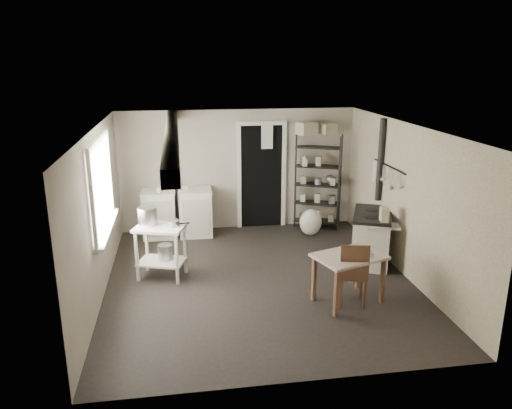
{
  "coord_description": "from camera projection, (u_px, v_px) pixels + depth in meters",
  "views": [
    {
      "loc": [
        -1.12,
        -6.81,
        3.23
      ],
      "look_at": [
        0.0,
        0.3,
        1.1
      ],
      "focal_mm": 35.0,
      "sensor_mm": 36.0,
      "label": 1
    }
  ],
  "objects": [
    {
      "name": "mixing_bowl",
      "position": [
        184.0,
        186.0,
        9.15
      ],
      "size": [
        0.3,
        0.3,
        0.07
      ],
      "primitive_type": "imported",
      "rotation": [
        0.0,
        0.0,
        0.12
      ],
      "color": "white",
      "rests_on": "base_cabinets"
    },
    {
      "name": "floor",
      "position": [
        259.0,
        280.0,
        7.53
      ],
      "size": [
        5.0,
        5.0,
        0.0
      ],
      "primitive_type": "plane",
      "color": "black",
      "rests_on": "ground"
    },
    {
      "name": "wall_front",
      "position": [
        301.0,
        280.0,
        4.84
      ],
      "size": [
        4.5,
        0.02,
        2.3
      ],
      "primitive_type": "cube",
      "color": "#ABA192",
      "rests_on": "ground"
    },
    {
      "name": "doorway",
      "position": [
        261.0,
        177.0,
        9.65
      ],
      "size": [
        0.96,
        0.1,
        2.08
      ],
      "primitive_type": null,
      "color": "white",
      "rests_on": "ground"
    },
    {
      "name": "base_cabinets",
      "position": [
        177.0,
        212.0,
        9.29
      ],
      "size": [
        1.35,
        0.59,
        0.88
      ],
      "primitive_type": null,
      "rotation": [
        0.0,
        0.0,
        -0.01
      ],
      "color": "silver",
      "rests_on": "ground"
    },
    {
      "name": "ceiling_beam",
      "position": [
        172.0,
        137.0,
        6.73
      ],
      "size": [
        0.18,
        5.0,
        0.18
      ],
      "primitive_type": null,
      "color": "white",
      "rests_on": "ceiling"
    },
    {
      "name": "storage_box_a",
      "position": [
        307.0,
        125.0,
        9.34
      ],
      "size": [
        0.41,
        0.38,
        0.23
      ],
      "primitive_type": "cube",
      "rotation": [
        0.0,
        0.0,
        0.33
      ],
      "color": "beige",
      "rests_on": "shelf_rack"
    },
    {
      "name": "window",
      "position": [
        100.0,
        186.0,
        6.96
      ],
      "size": [
        0.12,
        1.76,
        1.28
      ],
      "primitive_type": null,
      "color": "white",
      "rests_on": "wall_left"
    },
    {
      "name": "wall_right",
      "position": [
        406.0,
        200.0,
        7.54
      ],
      "size": [
        0.02,
        5.0,
        2.3
      ],
      "primitive_type": "cube",
      "color": "#ABA192",
      "rests_on": "ground"
    },
    {
      "name": "work_table",
      "position": [
        348.0,
        276.0,
        6.76
      ],
      "size": [
        1.06,
        0.89,
        0.68
      ],
      "primitive_type": null,
      "rotation": [
        0.0,
        0.0,
        0.34
      ],
      "color": "beige",
      "rests_on": "ground"
    },
    {
      "name": "stockpot",
      "position": [
        147.0,
        217.0,
        7.44
      ],
      "size": [
        0.32,
        0.32,
        0.3
      ],
      "primitive_type": "cylinder",
      "rotation": [
        0.0,
        0.0,
        -0.15
      ],
      "color": "#A5A5A7",
      "rests_on": "prep_table"
    },
    {
      "name": "oats_box",
      "position": [
        384.0,
        209.0,
        7.56
      ],
      "size": [
        0.14,
        0.2,
        0.27
      ],
      "primitive_type": "cube",
      "rotation": [
        0.0,
        0.0,
        -0.2
      ],
      "color": "beige",
      "rests_on": "side_ledge"
    },
    {
      "name": "table_cup",
      "position": [
        372.0,
        249.0,
        6.56
      ],
      "size": [
        0.1,
        0.1,
        0.09
      ],
      "primitive_type": "imported",
      "rotation": [
        0.0,
        0.0,
        0.07
      ],
      "color": "white",
      "rests_on": "work_table"
    },
    {
      "name": "floor_crock",
      "position": [
        350.0,
        276.0,
        7.48
      ],
      "size": [
        0.14,
        0.14,
        0.15
      ],
      "primitive_type": "cylinder",
      "rotation": [
        0.0,
        0.0,
        -0.16
      ],
      "color": "white",
      "rests_on": "ground"
    },
    {
      "name": "saucepan",
      "position": [
        173.0,
        224.0,
        7.42
      ],
      "size": [
        0.21,
        0.21,
        0.1
      ],
      "primitive_type": "cylinder",
      "rotation": [
        0.0,
        0.0,
        -0.1
      ],
      "color": "#A5A5A7",
      "rests_on": "prep_table"
    },
    {
      "name": "shelf_rack",
      "position": [
        318.0,
        180.0,
        9.65
      ],
      "size": [
        0.93,
        0.67,
        1.83
      ],
      "primitive_type": null,
      "rotation": [
        0.0,
        0.0,
        -0.43
      ],
      "color": "black",
      "rests_on": "ground"
    },
    {
      "name": "side_ledge",
      "position": [
        382.0,
        246.0,
        7.71
      ],
      "size": [
        0.55,
        0.39,
        0.77
      ],
      "primitive_type": null,
      "rotation": [
        0.0,
        0.0,
        -0.27
      ],
      "color": "white",
      "rests_on": "ground"
    },
    {
      "name": "counter_cup",
      "position": [
        159.0,
        188.0,
        8.96
      ],
      "size": [
        0.17,
        0.17,
        0.1
      ],
      "primitive_type": "imported",
      "rotation": [
        0.0,
        0.0,
        0.43
      ],
      "color": "white",
      "rests_on": "base_cabinets"
    },
    {
      "name": "shelf_jar",
      "position": [
        305.0,
        159.0,
        9.5
      ],
      "size": [
        0.09,
        0.09,
        0.2
      ],
      "primitive_type": "imported",
      "rotation": [
        0.0,
        0.0,
        -0.02
      ],
      "color": "white",
      "rests_on": "shelf_rack"
    },
    {
      "name": "bucket",
      "position": [
        165.0,
        252.0,
        7.57
      ],
      "size": [
        0.25,
        0.25,
        0.24
      ],
      "primitive_type": "cylinder",
      "rotation": [
        0.0,
        0.0,
        -0.14
      ],
      "color": "#A5A5A7",
      "rests_on": "prep_table"
    },
    {
      "name": "chair",
      "position": [
        352.0,
        270.0,
        6.69
      ],
      "size": [
        0.45,
        0.46,
        0.91
      ],
      "primitive_type": null,
      "rotation": [
        0.0,
        0.0,
        -0.21
      ],
      "color": "#513222",
      "rests_on": "ground"
    },
    {
      "name": "ceiling",
      "position": [
        259.0,
        127.0,
        6.88
      ],
      "size": [
        5.0,
        5.0,
        0.0
      ],
      "primitive_type": "plane",
      "rotation": [
        3.14,
        0.0,
        0.0
      ],
      "color": "silver",
      "rests_on": "wall_back"
    },
    {
      "name": "stove",
      "position": [
        371.0,
        236.0,
        8.11
      ],
      "size": [
        0.94,
        1.19,
        0.82
      ],
      "primitive_type": null,
      "rotation": [
        0.0,
        0.0,
        -0.4
      ],
      "color": "silver",
      "rests_on": "ground"
    },
    {
      "name": "flour_sack",
      "position": [
        311.0,
        223.0,
        9.37
      ],
      "size": [
        0.48,
        0.44,
        0.5
      ],
      "primitive_type": "ellipsoid",
      "rotation": [
        0.0,
        0.0,
        -0.21
      ],
      "color": "silver",
      "rests_on": "ground"
    },
    {
      "name": "wallpaper_panel",
      "position": [
        405.0,
        200.0,
        7.54
      ],
      "size": [
        0.01,
        5.0,
        2.3
      ],
      "primitive_type": null,
      "color": "#BAB397",
      "rests_on": "wall_right"
    },
    {
      "name": "stovepipe",
      "position": [
        381.0,
        160.0,
        8.25
      ],
      "size": [
        0.15,
        0.15,
        1.46
      ],
      "primitive_type": null,
      "rotation": [
        0.0,
        0.0,
        0.39
      ],
      "color": "black",
      "rests_on": "stove"
    },
    {
      "name": "wall_back",
      "position": [
        238.0,
        170.0,
        9.57
      ],
      "size": [
        4.5,
        0.02,
        2.3
      ],
      "primitive_type": "cube",
      "color": "#ABA192",
      "rests_on": "ground"
    },
    {
      "name": "storage_box_b",
      "position": [
        328.0,
        125.0,
        9.43
      ],
      "size": [
        0.36,
        0.35,
        0.18
      ],
      "primitive_type": "cube",
      "rotation": [
        0.0,
        0.0,
        0.38
      ],
      "color": "beige",
      "rests_on": "shelf_rack"
    },
    {
      "name": "utensil_rail",
      "position": [
        388.0,
        166.0,
        7.99
      ],
      "size": [
        0.06,
        1.2,
        0.44
      ],
      "primitive_type": null,
      "color": "#A5A5A7",
      "rests_on": "wall_right"
    },
    {
      "name": "prep_table",
      "position": [
        161.0,
        252.0,
        7.52
      ],
      "size": [
        0.84,
        0.71,
        0.82
      ],
      "primitive_type": null,
      "rotation": [
        0.0,
        0.0,
        -0.31
      ],
      "color": "white",
      "rests_on": "ground"
    },
    {
      "name": "wall_left",
      "position": [
        98.0,
        214.0,
        6.87
      ],
      "size": [
        0.02,
        5.0,
        2.3
      ],
      "primitive_type": "cube",
      "color": "#ABA192",
      "rests_on": "ground"
    }
  ]
}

